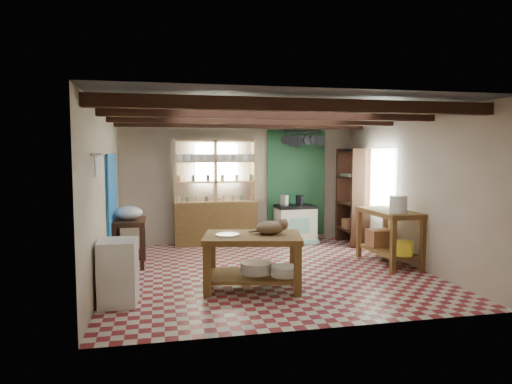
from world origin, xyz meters
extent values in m
cube|color=maroon|center=(0.00, 0.00, -0.01)|extent=(5.00, 5.00, 0.02)
cube|color=#47474C|center=(0.00, 0.00, 2.60)|extent=(5.00, 5.00, 0.02)
cube|color=#C3B39D|center=(0.00, 2.50, 1.30)|extent=(5.00, 0.04, 2.60)
cube|color=#C3B39D|center=(0.00, -2.50, 1.30)|extent=(5.00, 0.04, 2.60)
cube|color=#C3B39D|center=(-2.50, 0.00, 1.30)|extent=(0.04, 5.00, 2.60)
cube|color=#C3B39D|center=(2.50, 0.00, 1.30)|extent=(0.04, 5.00, 2.60)
cube|color=#361D12|center=(0.00, 0.00, 2.48)|extent=(5.00, 3.80, 0.15)
cube|color=#175EB0|center=(-2.47, 0.90, 1.10)|extent=(0.04, 1.40, 1.60)
cube|color=#205130|center=(1.25, 2.47, 1.25)|extent=(1.30, 0.04, 2.30)
cube|color=silver|center=(-0.50, 2.48, 1.70)|extent=(0.90, 0.02, 0.80)
cube|color=silver|center=(2.48, 1.00, 1.40)|extent=(0.02, 1.30, 1.20)
cube|color=black|center=(-2.44, -1.20, 1.78)|extent=(0.06, 0.90, 0.28)
cube|color=black|center=(1.25, 2.05, 2.18)|extent=(0.86, 0.12, 0.36)
cube|color=tan|center=(-0.55, 2.31, 1.10)|extent=(1.70, 0.34, 2.20)
cube|color=#361D12|center=(2.28, 1.80, 1.00)|extent=(0.40, 0.86, 2.00)
cube|color=brown|center=(-0.42, -0.87, 0.38)|extent=(1.51, 1.17, 0.77)
cube|color=white|center=(1.14, 2.15, 0.40)|extent=(0.84, 0.59, 0.80)
cube|color=#361D12|center=(-2.20, 0.82, 0.40)|extent=(0.54, 0.79, 0.79)
cube|color=white|center=(-2.22, -1.17, 0.41)|extent=(0.48, 0.57, 0.82)
cube|color=brown|center=(2.18, 0.04, 0.47)|extent=(0.69, 1.32, 0.93)
ellipsoid|color=#866A4E|center=(-0.16, -0.88, 0.86)|extent=(0.43, 0.34, 0.19)
cylinder|color=#B1B0B9|center=(-0.77, -0.85, 0.78)|extent=(0.39, 0.39, 0.02)
cylinder|color=white|center=(-0.36, -0.83, 0.28)|extent=(0.54, 0.54, 0.16)
cylinder|color=white|center=(0.00, -1.06, 0.27)|extent=(0.46, 0.46, 0.14)
cylinder|color=#B1B0B9|center=(0.89, 2.14, 0.92)|extent=(0.21, 0.21, 0.23)
cylinder|color=black|center=(1.24, 2.15, 0.91)|extent=(0.18, 0.18, 0.21)
ellipsoid|color=white|center=(-2.20, 0.82, 0.91)|extent=(0.46, 0.46, 0.23)
cylinder|color=white|center=(2.14, -0.31, 1.08)|extent=(0.29, 0.29, 0.28)
cube|color=#A46642|center=(2.17, 0.34, 0.40)|extent=(0.43, 0.35, 0.30)
cylinder|color=yellow|center=(2.19, -0.41, 0.36)|extent=(0.32, 0.32, 0.23)
camera|label=1|loc=(-1.71, -7.08, 1.93)|focal=32.00mm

